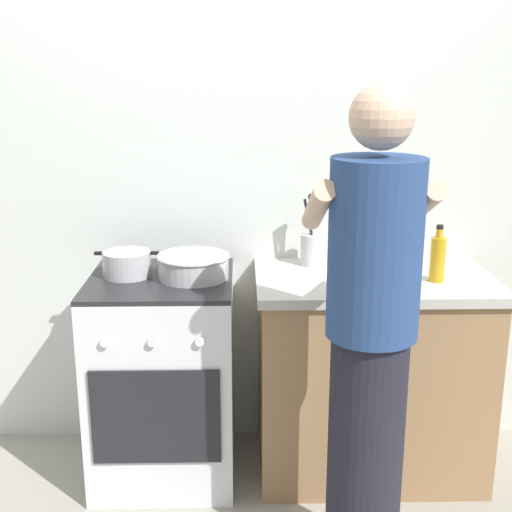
{
  "coord_description": "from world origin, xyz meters",
  "views": [
    {
      "loc": [
        -0.01,
        -2.55,
        1.74
      ],
      "look_at": [
        0.05,
        0.12,
        1.0
      ],
      "focal_mm": 47.31,
      "sensor_mm": 36.0,
      "label": 1
    }
  ],
  "objects_px": {
    "pot": "(127,264)",
    "spice_bottle": "(391,268)",
    "person": "(370,345)",
    "utensil_crock": "(312,245)",
    "mixing_bowl": "(193,265)",
    "stove_range": "(164,377)",
    "oil_bottle": "(438,258)"
  },
  "relations": [
    {
      "from": "spice_bottle",
      "to": "person",
      "type": "distance_m",
      "value": 0.67
    },
    {
      "from": "oil_bottle",
      "to": "spice_bottle",
      "type": "bearing_deg",
      "value": 161.27
    },
    {
      "from": "oil_bottle",
      "to": "person",
      "type": "xyz_separation_m",
      "value": [
        -0.38,
        -0.57,
        -0.14
      ]
    },
    {
      "from": "utensil_crock",
      "to": "oil_bottle",
      "type": "relative_size",
      "value": 1.37
    },
    {
      "from": "utensil_crock",
      "to": "spice_bottle",
      "type": "distance_m",
      "value": 0.37
    },
    {
      "from": "pot",
      "to": "spice_bottle",
      "type": "distance_m",
      "value": 1.11
    },
    {
      "from": "person",
      "to": "utensil_crock",
      "type": "bearing_deg",
      "value": 97.85
    },
    {
      "from": "oil_bottle",
      "to": "person",
      "type": "bearing_deg",
      "value": -123.41
    },
    {
      "from": "pot",
      "to": "oil_bottle",
      "type": "height_order",
      "value": "oil_bottle"
    },
    {
      "from": "stove_range",
      "to": "mixing_bowl",
      "type": "xyz_separation_m",
      "value": [
        0.14,
        -0.0,
        0.5
      ]
    },
    {
      "from": "utensil_crock",
      "to": "person",
      "type": "bearing_deg",
      "value": -82.15
    },
    {
      "from": "pot",
      "to": "utensil_crock",
      "type": "distance_m",
      "value": 0.81
    },
    {
      "from": "stove_range",
      "to": "mixing_bowl",
      "type": "height_order",
      "value": "mixing_bowl"
    },
    {
      "from": "oil_bottle",
      "to": "utensil_crock",
      "type": "bearing_deg",
      "value": 152.69
    },
    {
      "from": "pot",
      "to": "person",
      "type": "bearing_deg",
      "value": -36.45
    },
    {
      "from": "stove_range",
      "to": "pot",
      "type": "height_order",
      "value": "pot"
    },
    {
      "from": "mixing_bowl",
      "to": "stove_range",
      "type": "bearing_deg",
      "value": 179.49
    },
    {
      "from": "spice_bottle",
      "to": "person",
      "type": "relative_size",
      "value": 0.05
    },
    {
      "from": "stove_range",
      "to": "oil_bottle",
      "type": "relative_size",
      "value": 3.81
    },
    {
      "from": "stove_range",
      "to": "mixing_bowl",
      "type": "distance_m",
      "value": 0.52
    },
    {
      "from": "pot",
      "to": "person",
      "type": "relative_size",
      "value": 0.16
    },
    {
      "from": "stove_range",
      "to": "spice_bottle",
      "type": "bearing_deg",
      "value": -0.52
    },
    {
      "from": "stove_range",
      "to": "utensil_crock",
      "type": "relative_size",
      "value": 2.77
    },
    {
      "from": "mixing_bowl",
      "to": "utensil_crock",
      "type": "distance_m",
      "value": 0.54
    },
    {
      "from": "stove_range",
      "to": "spice_bottle",
      "type": "height_order",
      "value": "spice_bottle"
    },
    {
      "from": "stove_range",
      "to": "utensil_crock",
      "type": "height_order",
      "value": "utensil_crock"
    },
    {
      "from": "spice_bottle",
      "to": "person",
      "type": "bearing_deg",
      "value": -107.64
    },
    {
      "from": "pot",
      "to": "spice_bottle",
      "type": "xyz_separation_m",
      "value": [
        1.1,
        -0.04,
        -0.01
      ]
    },
    {
      "from": "pot",
      "to": "person",
      "type": "height_order",
      "value": "person"
    },
    {
      "from": "pot",
      "to": "utensil_crock",
      "type": "relative_size",
      "value": 0.82
    },
    {
      "from": "mixing_bowl",
      "to": "utensil_crock",
      "type": "relative_size",
      "value": 0.94
    },
    {
      "from": "stove_range",
      "to": "person",
      "type": "xyz_separation_m",
      "value": [
        0.76,
        -0.64,
        0.41
      ]
    }
  ]
}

